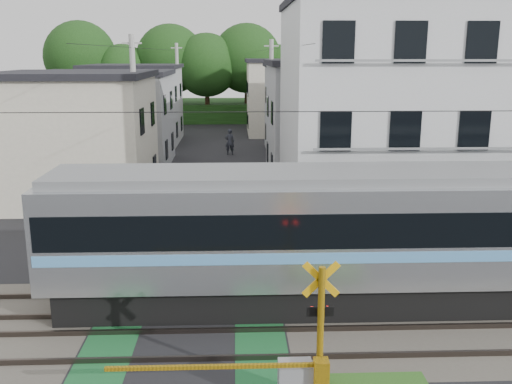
{
  "coord_description": "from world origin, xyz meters",
  "views": [
    {
      "loc": [
        1.29,
        -14.16,
        7.11
      ],
      "look_at": [
        2.01,
        5.0,
        2.46
      ],
      "focal_mm": 40.0,
      "sensor_mm": 36.0,
      "label": 1
    }
  ],
  "objects_px": {
    "crossing_signal_near": "(300,373)",
    "apartment_block": "(407,114)",
    "pedestrian": "(230,142)",
    "commuter_train": "(385,234)",
    "crossing_signal_far": "(118,255)"
  },
  "relations": [
    {
      "from": "crossing_signal_near",
      "to": "pedestrian",
      "type": "relative_size",
      "value": 2.52
    },
    {
      "from": "crossing_signal_far",
      "to": "pedestrian",
      "type": "bearing_deg",
      "value": 81.35
    },
    {
      "from": "commuter_train",
      "to": "pedestrian",
      "type": "xyz_separation_m",
      "value": [
        -4.65,
        25.49,
        -1.17
      ]
    },
    {
      "from": "crossing_signal_near",
      "to": "apartment_block",
      "type": "xyz_separation_m",
      "value": [
        5.91,
        13.15,
        3.94
      ]
    },
    {
      "from": "apartment_block",
      "to": "crossing_signal_near",
      "type": "bearing_deg",
      "value": -114.22
    },
    {
      "from": "apartment_block",
      "to": "crossing_signal_far",
      "type": "bearing_deg",
      "value": -152.22
    },
    {
      "from": "commuter_train",
      "to": "crossing_signal_far",
      "type": "distance_m",
      "value": 8.63
    },
    {
      "from": "crossing_signal_far",
      "to": "pedestrian",
      "type": "xyz_separation_m",
      "value": [
        3.5,
        23.04,
        0.23
      ]
    },
    {
      "from": "pedestrian",
      "to": "crossing_signal_far",
      "type": "bearing_deg",
      "value": 71.66
    },
    {
      "from": "apartment_block",
      "to": "pedestrian",
      "type": "relative_size",
      "value": 5.43
    },
    {
      "from": "crossing_signal_near",
      "to": "apartment_block",
      "type": "bearing_deg",
      "value": 65.78
    },
    {
      "from": "crossing_signal_near",
      "to": "crossing_signal_far",
      "type": "height_order",
      "value": "same"
    },
    {
      "from": "commuter_train",
      "to": "crossing_signal_far",
      "type": "xyz_separation_m",
      "value": [
        -8.15,
        2.45,
        -1.4
      ]
    },
    {
      "from": "crossing_signal_far",
      "to": "commuter_train",
      "type": "bearing_deg",
      "value": -16.75
    },
    {
      "from": "commuter_train",
      "to": "crossing_signal_near",
      "type": "bearing_deg",
      "value": -121.54
    }
  ]
}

